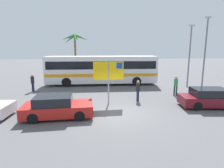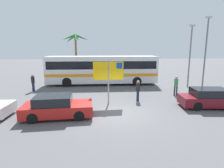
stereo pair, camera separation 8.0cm
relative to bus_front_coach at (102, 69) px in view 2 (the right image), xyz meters
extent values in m
plane|color=#565659|center=(0.79, -9.78, -1.79)|extent=(120.00, 120.00, 0.00)
cube|color=white|center=(0.00, 0.00, -0.06)|extent=(12.15, 2.70, 2.90)
cube|color=black|center=(0.00, 0.00, 0.49)|extent=(11.67, 2.73, 0.84)
cube|color=orange|center=(0.00, 0.00, -0.57)|extent=(12.03, 2.73, 0.32)
cylinder|color=black|center=(3.77, 1.22, -1.29)|extent=(1.00, 0.28, 1.00)
cylinder|color=black|center=(3.77, -1.22, -1.29)|extent=(1.00, 0.28, 1.00)
cylinder|color=black|center=(-3.77, 1.22, -1.29)|extent=(1.00, 0.28, 1.00)
cylinder|color=black|center=(-3.77, -1.22, -1.29)|extent=(1.00, 0.28, 1.00)
cylinder|color=gray|center=(0.32, -7.60, -0.19)|extent=(0.11, 0.11, 3.20)
cube|color=yellow|center=(0.32, -7.60, 0.66)|extent=(2.20, 0.20, 1.30)
cube|color=#1447A8|center=(1.12, -7.55, 1.03)|extent=(0.44, 0.10, 0.44)
cylinder|color=black|center=(-6.43, -9.01, -1.49)|extent=(0.61, 0.19, 0.60)
cube|color=maroon|center=(7.51, -8.98, -1.30)|extent=(4.54, 2.09, 0.64)
cube|color=black|center=(7.25, -8.96, -0.72)|extent=(2.42, 1.76, 0.52)
cylinder|color=black|center=(6.22, -8.08, -1.49)|extent=(0.61, 0.21, 0.60)
cylinder|color=black|center=(6.08, -9.63, -1.49)|extent=(0.61, 0.21, 0.60)
cube|color=red|center=(-2.82, -10.07, -1.30)|extent=(4.17, 2.14, 0.64)
cube|color=black|center=(-3.07, -10.08, -0.72)|extent=(2.22, 1.86, 0.52)
cylinder|color=black|center=(-1.63, -9.12, -1.49)|extent=(0.61, 0.20, 0.60)
cylinder|color=black|center=(-1.51, -10.83, -1.49)|extent=(0.61, 0.20, 0.60)
cylinder|color=black|center=(-4.14, -9.30, -1.49)|extent=(0.61, 0.20, 0.60)
cylinder|color=black|center=(-4.02, -11.01, -1.49)|extent=(0.61, 0.20, 0.60)
cylinder|color=#2D2D33|center=(6.29, -5.82, -1.37)|extent=(0.13, 0.13, 0.84)
cylinder|color=#2D2D33|center=(6.14, -5.73, -1.37)|extent=(0.13, 0.13, 0.84)
cylinder|color=#338E4C|center=(6.22, -5.77, -0.61)|extent=(0.32, 0.32, 0.66)
sphere|color=tan|center=(6.22, -5.77, -0.17)|extent=(0.23, 0.23, 0.23)
cylinder|color=#1E2347|center=(-6.67, -3.10, -1.38)|extent=(0.13, 0.13, 0.81)
cylinder|color=#1E2347|center=(-6.53, -3.21, -1.38)|extent=(0.13, 0.13, 0.81)
cylinder|color=black|center=(-6.60, -3.16, -0.66)|extent=(0.32, 0.32, 0.64)
sphere|color=tan|center=(-6.60, -3.16, -0.23)|extent=(0.22, 0.22, 0.22)
cylinder|color=#1E2347|center=(2.59, -7.11, -1.39)|extent=(0.13, 0.13, 0.79)
cylinder|color=#1E2347|center=(2.70, -6.97, -1.39)|extent=(0.13, 0.13, 0.79)
cylinder|color=black|center=(2.64, -7.04, -0.69)|extent=(0.32, 0.32, 0.62)
sphere|color=tan|center=(2.64, -7.04, -0.27)|extent=(0.21, 0.21, 0.21)
cylinder|color=slate|center=(9.72, -3.84, 1.58)|extent=(0.14, 0.14, 6.73)
cube|color=#B2B2B7|center=(9.72, -3.84, 5.05)|extent=(0.56, 0.20, 0.16)
cylinder|color=slate|center=(9.00, -2.30, 1.31)|extent=(0.14, 0.14, 6.19)
cube|color=#B2B2B7|center=(9.00, -2.30, 4.50)|extent=(0.56, 0.20, 0.16)
cylinder|color=brown|center=(-3.90, 8.88, 1.12)|extent=(0.32, 0.32, 5.82)
cone|color=#2D7533|center=(-2.89, 9.08, 3.87)|extent=(2.26, 0.86, 1.15)
cone|color=#2D7533|center=(-3.77, 9.91, 3.88)|extent=(0.72, 2.26, 1.12)
cone|color=#2D7533|center=(-4.73, 9.34, 3.67)|extent=(2.06, 1.41, 1.51)
cone|color=#2D7533|center=(-4.83, 8.43, 3.86)|extent=(2.18, 1.37, 1.15)
cone|color=#2D7533|center=(-3.76, 7.89, 3.78)|extent=(0.75, 2.22, 1.31)
camera|label=1|loc=(-0.45, -20.79, 2.27)|focal=29.56mm
camera|label=2|loc=(-0.37, -20.79, 2.27)|focal=29.56mm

